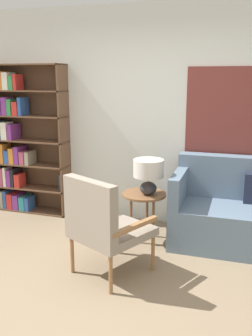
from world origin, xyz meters
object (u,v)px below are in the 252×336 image
(armchair, at_px, (102,222))
(table_lamp, at_px, (148,172))
(side_table, at_px, (144,199))
(bookshelf, at_px, (20,144))

(armchair, relative_size, table_lamp, 2.46)
(armchair, xyz_separation_m, side_table, (0.16, 0.88, -0.05))
(armchair, height_order, side_table, armchair)
(armchair, distance_m, table_lamp, 0.92)
(armchair, distance_m, side_table, 0.89)
(armchair, xyz_separation_m, table_lamp, (0.22, 0.85, 0.28))
(bookshelf, relative_size, table_lamp, 5.05)
(armchair, bearing_deg, side_table, 79.48)
(bookshelf, height_order, side_table, bookshelf)
(bookshelf, bearing_deg, armchair, -38.51)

